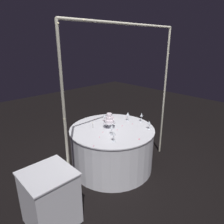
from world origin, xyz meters
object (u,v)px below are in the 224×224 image
Objects in this scene: tiered_cake at (109,120)px; wine_glass_0 at (142,115)px; cake_knife at (93,125)px; decorative_arch at (126,84)px; wine_glass_1 at (149,123)px; wine_glass_4 at (112,127)px; wine_glass_2 at (128,114)px; wine_glass_5 at (114,134)px; wine_glass_3 at (105,116)px; side_table at (50,198)px; main_table at (112,148)px.

wine_glass_0 is (-0.64, 0.21, -0.02)m from tiered_cake.
wine_glass_0 is 0.94m from cake_knife.
cake_knife is (0.15, -0.67, -0.84)m from decorative_arch.
wine_glass_4 is at bearing -24.06° from wine_glass_1.
tiered_cake is 0.29m from wine_glass_4.
wine_glass_2 is at bearing -92.59° from wine_glass_1.
wine_glass_2 is 0.91m from wine_glass_5.
decorative_arch is at bearing 79.31° from wine_glass_3.
side_table is 1.57m from tiered_cake.
cake_knife is at bearing -33.27° from wine_glass_0.
decorative_arch is at bearing 92.26° from tiered_cake.
wine_glass_2 is at bearing 142.58° from wine_glass_3.
side_table is at bearing 8.34° from wine_glass_4.
side_table is 1.22m from wine_glass_5.
side_table is at bearing 14.29° from main_table.
wine_glass_3 is 0.91× the size of wine_glass_5.
tiered_cake is at bearing 63.64° from wine_glass_3.
wine_glass_3 is 0.89× the size of wine_glass_4.
cake_knife is (-0.03, -0.54, -0.13)m from wine_glass_4.
wine_glass_2 is 1.07× the size of wine_glass_3.
wine_glass_1 is at bearing 126.38° from cake_knife.
side_table is at bearing 24.12° from wine_glass_3.
decorative_arch is 0.93m from wine_glass_2.
tiered_cake reaches higher than wine_glass_2.
wine_glass_3 is at bearing -110.31° from main_table.
main_table is 8.81× the size of wine_glass_2.
main_table is 0.55m from cake_knife.
tiered_cake is at bearing 114.19° from cake_knife.
wine_glass_3 is at bearing -122.47° from wine_glass_5.
side_table is 4.26× the size of wine_glass_5.
side_table is at bearing 5.76° from wine_glass_0.
decorative_arch is 0.87m from wine_glass_1.
tiered_cake reaches higher than wine_glass_1.
decorative_arch reaches higher than wine_glass_4.
wine_glass_5 is (0.45, 0.70, 0.02)m from wine_glass_3.
tiered_cake reaches higher than wine_glass_4.
wine_glass_2 is (-0.48, -0.06, 0.52)m from main_table.
cake_knife is at bearing -103.50° from wine_glass_5.
wine_glass_3 is at bearing -43.68° from wine_glass_0.
side_table is 2.02m from wine_glass_2.
cake_knife is at bearing -5.65° from wine_glass_3.
tiered_cake is 1.55× the size of wine_glass_5.
wine_glass_2 is at bearing -54.40° from wine_glass_0.
wine_glass_2 is (0.15, -0.21, 0.00)m from wine_glass_0.
cake_knife is (0.27, -0.03, -0.11)m from wine_glass_3.
decorative_arch is 0.96m from wine_glass_0.
wine_glass_0 is 1.00× the size of wine_glass_5.
cake_knife is at bearing -67.12° from main_table.
main_table is at bearing 112.88° from cake_knife.
tiered_cake is 1.55× the size of wine_glass_0.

